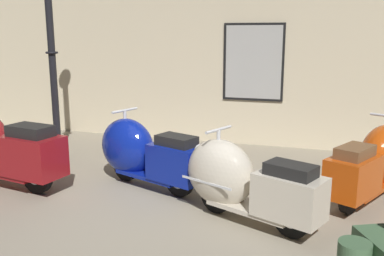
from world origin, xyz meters
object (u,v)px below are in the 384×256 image
Objects in this scene: scooter_1 at (142,152)px; lamppost at (52,59)px; scooter_2 at (240,181)px; scooter_3 at (375,162)px.

lamppost reaches higher than scooter_1.
scooter_2 is 0.99× the size of scooter_3.
lamppost is at bearing 110.86° from scooter_3.
scooter_2 is 0.52× the size of lamppost.
scooter_1 is at bearing 125.62° from scooter_3.
scooter_1 is 0.54× the size of lamppost.
lamppost reaches higher than scooter_3.
scooter_3 reaches higher than scooter_1.
scooter_1 is 1.03× the size of scooter_2.
scooter_2 is 1.77m from scooter_3.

